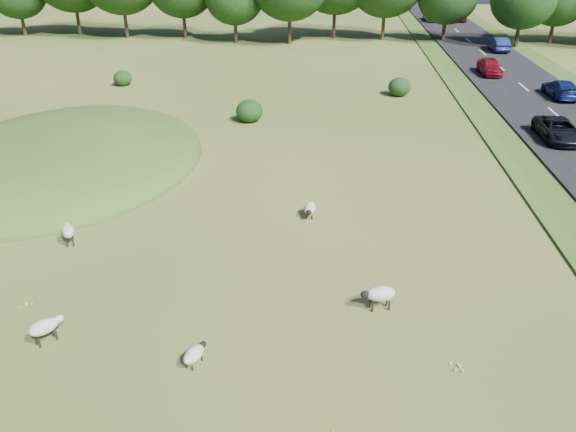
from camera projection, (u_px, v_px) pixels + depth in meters
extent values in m
plane|color=#36551A|center=(279.00, 126.00, 39.36)|extent=(160.00, 160.00, 0.00)
ellipsoid|color=#33561E|center=(64.00, 161.00, 33.17)|extent=(16.00, 20.00, 4.00)
cube|color=black|center=(530.00, 94.00, 46.65)|extent=(8.00, 150.00, 0.25)
cylinder|color=black|center=(23.00, 23.00, 73.82)|extent=(0.44, 0.44, 3.12)
cylinder|color=black|center=(78.00, 18.00, 74.03)|extent=(0.44, 0.44, 4.21)
cylinder|color=black|center=(126.00, 21.00, 71.88)|extent=(0.44, 0.44, 4.18)
cylinder|color=black|center=(184.00, 23.00, 72.05)|extent=(0.44, 0.44, 3.61)
cylinder|color=black|center=(236.00, 30.00, 69.12)|extent=(0.44, 0.44, 3.02)
cylinder|color=black|center=(290.00, 27.00, 68.00)|extent=(0.44, 0.44, 3.90)
cylinder|color=black|center=(334.00, 21.00, 71.89)|extent=(0.44, 0.44, 4.22)
cylinder|color=black|center=(383.00, 24.00, 70.62)|extent=(0.44, 0.44, 3.94)
cylinder|color=black|center=(444.00, 29.00, 69.41)|extent=(0.44, 0.44, 3.09)
cylinder|color=black|center=(517.00, 34.00, 65.63)|extent=(0.44, 0.44, 3.12)
ellipsoid|color=black|center=(524.00, 0.00, 63.92)|extent=(7.29, 7.29, 6.56)
cylinder|color=black|center=(552.00, 31.00, 68.65)|extent=(0.44, 0.44, 2.93)
ellipsoid|color=black|center=(558.00, 0.00, 67.04)|extent=(6.84, 6.84, 6.16)
ellipsoid|color=black|center=(249.00, 111.00, 39.86)|extent=(1.93, 1.93, 1.58)
ellipsoid|color=black|center=(400.00, 87.00, 46.32)|extent=(1.86, 1.86, 1.52)
ellipsoid|color=black|center=(123.00, 78.00, 49.54)|extent=(1.61, 1.61, 1.31)
ellipsoid|color=#BDB59C|center=(381.00, 294.00, 19.81)|extent=(1.16, 0.81, 0.54)
ellipsoid|color=black|center=(365.00, 294.00, 19.71)|extent=(0.40, 0.34, 0.27)
cylinder|color=black|center=(372.00, 307.00, 19.86)|extent=(0.08, 0.08, 0.38)
cylinder|color=black|center=(370.00, 303.00, 20.09)|extent=(0.08, 0.08, 0.38)
cylinder|color=black|center=(389.00, 306.00, 19.95)|extent=(0.08, 0.08, 0.38)
cylinder|color=black|center=(387.00, 301.00, 20.18)|extent=(0.08, 0.08, 0.38)
ellipsoid|color=#BDB59C|center=(194.00, 354.00, 17.34)|extent=(0.76, 0.98, 0.45)
ellipsoid|color=black|center=(202.00, 345.00, 17.70)|extent=(0.30, 0.34, 0.22)
cylinder|color=black|center=(196.00, 356.00, 17.73)|extent=(0.06, 0.06, 0.16)
cylinder|color=black|center=(202.00, 358.00, 17.64)|extent=(0.06, 0.06, 0.16)
cylinder|color=black|center=(187.00, 366.00, 17.33)|extent=(0.06, 0.06, 0.16)
cylinder|color=black|center=(192.00, 368.00, 17.23)|extent=(0.06, 0.06, 0.16)
ellipsoid|color=#BDB59C|center=(310.00, 208.00, 26.49)|extent=(0.56, 1.02, 0.52)
ellipsoid|color=black|center=(309.00, 212.00, 25.98)|extent=(0.25, 0.33, 0.26)
cylinder|color=black|center=(312.00, 218.00, 26.37)|extent=(0.07, 0.07, 0.19)
cylinder|color=black|center=(307.00, 217.00, 26.40)|extent=(0.07, 0.07, 0.19)
cylinder|color=black|center=(313.00, 212.00, 26.90)|extent=(0.07, 0.07, 0.19)
cylinder|color=black|center=(307.00, 212.00, 26.92)|extent=(0.07, 0.07, 0.19)
ellipsoid|color=#BDB59C|center=(44.00, 327.00, 18.21)|extent=(1.01, 1.08, 0.50)
ellipsoid|color=silver|center=(59.00, 319.00, 18.53)|extent=(0.38, 0.39, 0.25)
cylinder|color=black|center=(53.00, 332.00, 18.66)|extent=(0.07, 0.07, 0.35)
cylinder|color=black|center=(56.00, 335.00, 18.51)|extent=(0.07, 0.07, 0.35)
cylinder|color=black|center=(36.00, 340.00, 18.30)|extent=(0.07, 0.07, 0.35)
cylinder|color=black|center=(39.00, 343.00, 18.15)|extent=(0.07, 0.07, 0.35)
ellipsoid|color=#BDB59C|center=(68.00, 231.00, 24.09)|extent=(0.92, 1.11, 0.50)
ellipsoid|color=silver|center=(67.00, 225.00, 24.51)|extent=(0.36, 0.39, 0.25)
cylinder|color=black|center=(66.00, 237.00, 24.48)|extent=(0.07, 0.07, 0.36)
cylinder|color=black|center=(72.00, 236.00, 24.56)|extent=(0.07, 0.07, 0.36)
cylinder|color=black|center=(67.00, 243.00, 24.00)|extent=(0.07, 0.07, 0.36)
cylinder|color=black|center=(73.00, 242.00, 24.09)|extent=(0.07, 0.07, 0.36)
imported|color=black|center=(559.00, 130.00, 35.68)|extent=(2.18, 4.73, 1.31)
imported|color=navy|center=(561.00, 89.00, 45.07)|extent=(1.91, 4.70, 1.36)
imported|color=maroon|center=(490.00, 66.00, 52.40)|extent=(1.76, 4.37, 1.49)
imported|color=#9C9FA3|center=(433.00, 16.00, 85.08)|extent=(2.50, 5.43, 1.51)
imported|color=navy|center=(499.00, 44.00, 63.03)|extent=(1.59, 4.57, 1.51)
imported|color=maroon|center=(459.00, 16.00, 84.99)|extent=(1.97, 4.85, 1.41)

